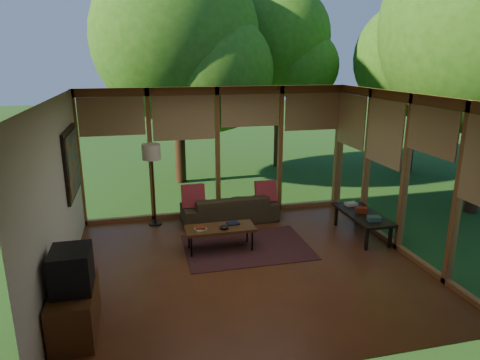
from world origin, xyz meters
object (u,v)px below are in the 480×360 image
object	(u,v)px
sofa	(230,208)
coffee_table	(220,229)
floor_lamp	(152,157)
side_console	(362,215)
television	(72,270)
media_cabinet	(75,311)

from	to	relation	value
sofa	coffee_table	xyz separation A→B (m)	(-0.45, -1.32, 0.11)
floor_lamp	coffee_table	distance (m)	2.09
floor_lamp	side_console	distance (m)	4.18
floor_lamp	coffee_table	world-z (taller)	floor_lamp
television	coffee_table	world-z (taller)	television
sofa	media_cabinet	size ratio (longest dim) A/B	1.94
sofa	coffee_table	size ratio (longest dim) A/B	1.62
media_cabinet	coffee_table	size ratio (longest dim) A/B	0.83
media_cabinet	side_console	bearing A→B (deg)	21.34
sofa	floor_lamp	xyz separation A→B (m)	(-1.51, 0.17, 1.12)
television	side_console	bearing A→B (deg)	21.42
sofa	coffee_table	distance (m)	1.40
media_cabinet	side_console	distance (m)	5.23
floor_lamp	side_console	bearing A→B (deg)	-21.80
media_cabinet	floor_lamp	distance (m)	3.75
floor_lamp	side_console	world-z (taller)	floor_lamp
television	coffee_table	xyz separation A→B (m)	(2.14, 1.92, -0.46)
media_cabinet	coffee_table	distance (m)	2.89
sofa	side_console	size ratio (longest dim) A/B	1.39
television	floor_lamp	world-z (taller)	floor_lamp
floor_lamp	coffee_table	size ratio (longest dim) A/B	1.38
media_cabinet	television	world-z (taller)	television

